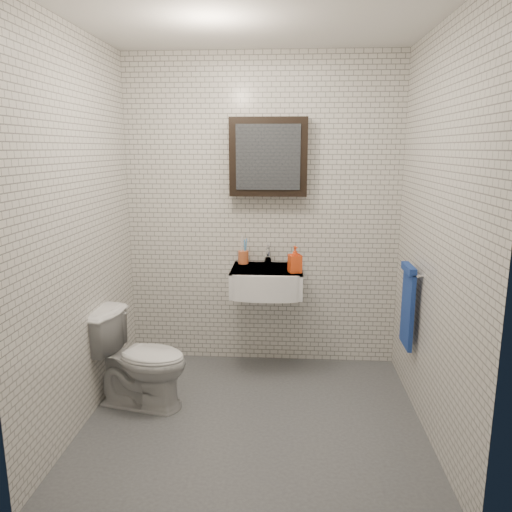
% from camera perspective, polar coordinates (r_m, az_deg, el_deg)
% --- Properties ---
extents(ground, '(2.20, 2.00, 0.01)m').
position_cam_1_polar(ground, '(3.49, -0.26, -18.11)').
color(ground, '#45484C').
rests_on(ground, ground).
extents(room_shell, '(2.22, 2.02, 2.51)m').
position_cam_1_polar(room_shell, '(3.03, -0.29, 6.52)').
color(room_shell, silver).
rests_on(room_shell, ground).
extents(washbasin, '(0.55, 0.50, 0.20)m').
position_cam_1_polar(washbasin, '(3.88, 1.23, -2.90)').
color(washbasin, white).
rests_on(washbasin, room_shell).
extents(faucet, '(0.06, 0.20, 0.15)m').
position_cam_1_polar(faucet, '(4.03, 1.37, 0.05)').
color(faucet, silver).
rests_on(faucet, washbasin).
extents(mirror_cabinet, '(0.60, 0.15, 0.60)m').
position_cam_1_polar(mirror_cabinet, '(3.93, 1.43, 11.24)').
color(mirror_cabinet, black).
rests_on(mirror_cabinet, room_shell).
extents(towel_rail, '(0.09, 0.30, 0.58)m').
position_cam_1_polar(towel_rail, '(3.61, 16.98, -5.12)').
color(towel_rail, silver).
rests_on(towel_rail, room_shell).
extents(toothbrush_cup, '(0.09, 0.09, 0.23)m').
position_cam_1_polar(toothbrush_cup, '(4.04, -1.45, -0.06)').
color(toothbrush_cup, '#C55B31').
rests_on(toothbrush_cup, washbasin).
extents(soap_bottle, '(0.11, 0.11, 0.20)m').
position_cam_1_polar(soap_bottle, '(3.75, 4.47, -0.39)').
color(soap_bottle, orange).
rests_on(soap_bottle, washbasin).
extents(toilet, '(0.73, 0.52, 0.68)m').
position_cam_1_polar(toilet, '(3.61, -13.10, -11.36)').
color(toilet, silver).
rests_on(toilet, ground).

